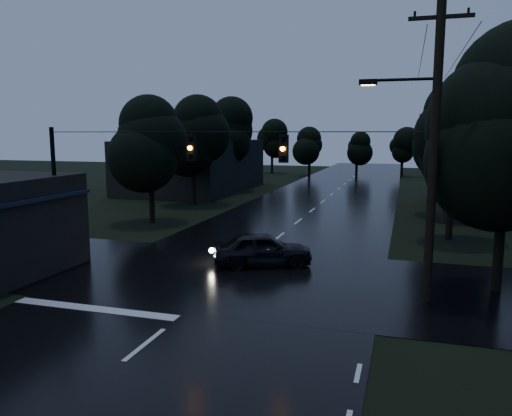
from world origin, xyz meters
The scene contains 16 objects.
main_road centered at (0.00, 30.00, 0.00)m, with size 12.00×120.00×0.02m, color black.
cross_street centered at (0.00, 12.00, 0.00)m, with size 60.00×9.00×0.02m, color black.
building_far_right centered at (14.00, 34.00, 2.20)m, with size 10.00×14.00×4.40m, color black.
building_far_left centered at (-14.00, 40.00, 2.50)m, with size 10.00×16.00×5.00m, color black.
utility_pole_main centered at (7.41, 11.00, 5.26)m, with size 3.50×0.30×10.00m.
utility_pole_far centered at (8.30, 28.00, 3.88)m, with size 2.00×0.30×7.50m.
anchor_pole_left centered at (-7.50, 11.00, 3.00)m, with size 0.18×0.18×6.00m, color black.
span_signals centered at (0.56, 10.99, 5.24)m, with size 15.00×0.37×1.12m.
tree_corner_near centered at (10.00, 13.00, 5.99)m, with size 4.48×4.48×9.44m.
tree_left_a centered at (-9.00, 22.00, 5.24)m, with size 3.92×3.92×8.26m.
tree_left_b centered at (-9.60, 30.00, 5.62)m, with size 4.20×4.20×8.85m.
tree_left_c centered at (-10.20, 40.00, 5.99)m, with size 4.48×4.48×9.44m.
tree_right_a centered at (9.00, 22.00, 5.62)m, with size 4.20×4.20×8.85m.
tree_right_b centered at (9.60, 30.00, 5.99)m, with size 4.48×4.48×9.44m.
tree_right_c centered at (10.20, 40.00, 6.37)m, with size 4.76×4.76×10.03m.
car centered at (0.79, 13.91, 0.73)m, with size 1.73×4.31×1.47m, color black.
Camera 1 is at (6.68, -6.52, 5.77)m, focal length 35.00 mm.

